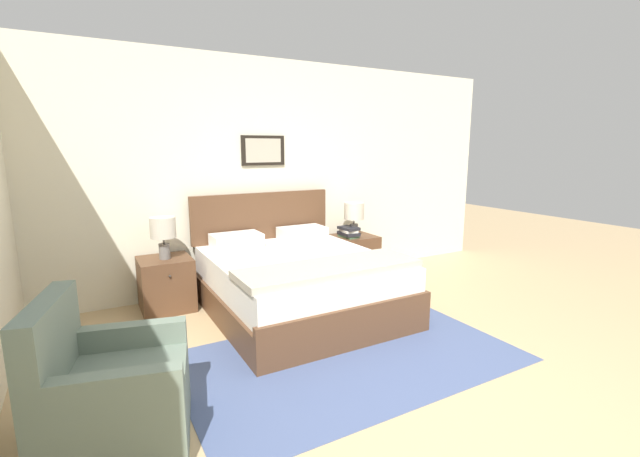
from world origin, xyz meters
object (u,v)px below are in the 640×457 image
bed (298,281)px  nightstand_by_door (354,256)px  nightstand_near_window (166,284)px  table_lamp_near_window (163,230)px  armchair (111,396)px  table_lamp_by_door (354,213)px

bed → nightstand_by_door: size_ratio=3.64×
bed → nightstand_near_window: bed is taller
table_lamp_near_window → armchair: bearing=-107.9°
table_lamp_near_window → nightstand_near_window: bearing=96.3°
nightstand_near_window → table_lamp_by_door: bearing=-0.6°
armchair → nightstand_near_window: size_ratio=1.62×
armchair → table_lamp_by_door: 3.50m
bed → armchair: 2.16m
nightstand_near_window → table_lamp_near_window: table_lamp_near_window is taller
bed → armchair: bearing=-144.4°
nightstand_near_window → table_lamp_near_window: bearing=-83.7°
armchair → table_lamp_near_window: size_ratio=2.06×
bed → table_lamp_by_door: 1.40m
table_lamp_near_window → table_lamp_by_door: (2.24, 0.00, 0.00)m
table_lamp_by_door → nightstand_by_door: bearing=49.1°
armchair → nightstand_by_door: size_ratio=1.62×
armchair → nightstand_near_window: (0.62, 1.96, -0.03)m
nightstand_near_window → table_lamp_near_window: 0.55m
table_lamp_near_window → nightstand_by_door: bearing=0.6°
nightstand_by_door → table_lamp_by_door: (-0.02, -0.02, 0.55)m
nightstand_by_door → table_lamp_near_window: 2.33m
bed → table_lamp_by_door: size_ratio=4.62×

